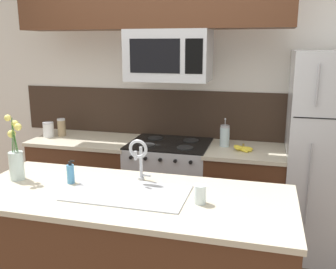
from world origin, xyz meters
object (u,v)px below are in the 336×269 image
storage_jar_tall (48,129)px  banana_bunch (243,149)px  storage_jar_medium (62,127)px  drinking_glass (200,194)px  stove_range (169,188)px  microwave (169,55)px  dish_soap_bottle (71,174)px  flower_vase (16,161)px  sink_faucet (139,154)px  french_press (225,136)px

storage_jar_tall → banana_bunch: storage_jar_tall is taller
storage_jar_medium → drinking_glass: storage_jar_medium is taller
stove_range → microwave: (0.00, -0.02, 1.28)m
dish_soap_bottle → flower_vase: size_ratio=0.35×
microwave → storage_jar_tall: (-1.28, -0.01, -0.76)m
sink_faucet → dish_soap_bottle: size_ratio=1.85×
storage_jar_tall → drinking_glass: storage_jar_tall is taller
stove_range → dish_soap_bottle: (-0.39, -1.18, 0.52)m
microwave → french_press: microwave is taller
sink_faucet → flower_vase: bearing=-168.6°
sink_faucet → storage_jar_medium: bearing=138.9°
storage_jar_medium → dish_soap_bottle: storage_jar_medium is taller
storage_jar_medium → flower_vase: size_ratio=0.39×
french_press → sink_faucet: (-0.46, -1.09, 0.10)m
microwave → banana_bunch: 1.07m
storage_jar_tall → banana_bunch: 1.98m
stove_range → french_press: (0.52, 0.06, 0.55)m
stove_range → sink_faucet: sink_faucet is taller
storage_jar_medium → storage_jar_tall: bearing=-150.7°
sink_faucet → dish_soap_bottle: (-0.45, -0.14, -0.13)m
stove_range → sink_faucet: (0.06, -1.03, 0.65)m
microwave → flower_vase: (-0.79, -1.18, -0.69)m
storage_jar_medium → french_press: french_press is taller
storage_jar_medium → banana_bunch: storage_jar_medium is taller
stove_range → flower_vase: (-0.79, -1.20, 0.58)m
french_press → sink_faucet: sink_faucet is taller
storage_jar_tall → flower_vase: size_ratio=0.33×
storage_jar_medium → flower_vase: 1.29m
microwave → storage_jar_medium: bearing=177.3°
stove_range → sink_faucet: size_ratio=3.04×
stove_range → storage_jar_tall: (-1.28, -0.03, 0.52)m
stove_range → drinking_glass: bearing=-67.8°
microwave → storage_jar_tall: 1.49m
storage_jar_medium → french_press: (1.68, 0.03, 0.01)m
storage_jar_tall → storage_jar_medium: size_ratio=0.83×
drinking_glass → french_press: bearing=90.3°
french_press → drinking_glass: french_press is taller
storage_jar_medium → banana_bunch: (1.86, -0.09, -0.07)m
sink_faucet → storage_jar_tall: bearing=143.1°
stove_range → storage_jar_tall: storage_jar_tall is taller
sink_faucet → flower_vase: flower_vase is taller
microwave → dish_soap_bottle: bearing=-108.7°
french_press → stove_range: bearing=-173.4°
drinking_glass → microwave: bearing=112.6°
banana_bunch → french_press: bearing=146.4°
sink_faucet → dish_soap_bottle: 0.49m
microwave → sink_faucet: microwave is taller
microwave → storage_jar_medium: (-1.17, 0.06, -0.74)m
microwave → flower_vase: bearing=-123.9°
stove_range → storage_jar_tall: bearing=-178.7°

